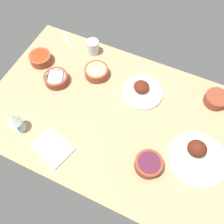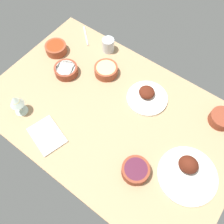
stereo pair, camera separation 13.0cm
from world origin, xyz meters
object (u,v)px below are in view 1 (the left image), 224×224
(water_tumbler, at_px, (93,47))
(fork_loose, at_px, (67,41))
(bowl_pasta, at_px, (216,99))
(bowl_potatoes, at_px, (96,72))
(plate_far_side, at_px, (142,91))
(plate_center_main, at_px, (197,155))
(bowl_cream, at_px, (56,78))
(wine_glass, at_px, (13,119))
(bowl_sauce, at_px, (40,58))
(folded_napkin, at_px, (52,148))
(bowl_onions, at_px, (149,164))

(water_tumbler, bearing_deg, fork_loose, -2.43)
(bowl_pasta, bearing_deg, bowl_potatoes, 8.97)
(plate_far_side, distance_m, bowl_pasta, 0.41)
(bowl_pasta, xyz_separation_m, fork_loose, (0.99, -0.06, -0.03))
(plate_center_main, relative_size, fork_loose, 1.68)
(plate_center_main, relative_size, bowl_pasta, 2.25)
(water_tumbler, bearing_deg, bowl_pasta, 176.46)
(bowl_cream, bearing_deg, wine_glass, 86.33)
(bowl_sauce, xyz_separation_m, folded_napkin, (-0.36, 0.46, -0.02))
(bowl_potatoes, distance_m, folded_napkin, 0.51)
(bowl_sauce, distance_m, water_tumbler, 0.33)
(water_tumbler, relative_size, folded_napkin, 0.46)
(bowl_onions, xyz_separation_m, fork_loose, (0.78, -0.56, -0.03))
(folded_napkin, bearing_deg, bowl_cream, -62.27)
(bowl_potatoes, height_order, bowl_sauce, same)
(bowl_sauce, relative_size, wine_glass, 0.95)
(plate_far_side, bearing_deg, wine_glass, 43.57)
(wine_glass, relative_size, fork_loose, 0.81)
(bowl_cream, distance_m, bowl_onions, 0.72)
(plate_center_main, bearing_deg, bowl_onions, 35.62)
(bowl_cream, xyz_separation_m, bowl_potatoes, (-0.19, -0.14, 0.00))
(water_tumbler, bearing_deg, plate_far_side, 157.84)
(wine_glass, height_order, water_tumbler, wine_glass)
(plate_far_side, xyz_separation_m, bowl_sauce, (0.66, 0.05, 0.01))
(plate_far_side, height_order, fork_loose, plate_far_side)
(bowl_pasta, distance_m, folded_napkin, 0.93)
(bowl_potatoes, relative_size, bowl_sauce, 1.05)
(plate_center_main, xyz_separation_m, water_tumbler, (0.79, -0.41, 0.02))
(plate_center_main, relative_size, wine_glass, 2.06)
(bowl_onions, relative_size, bowl_sauce, 1.01)
(wine_glass, bearing_deg, water_tumbler, -99.85)
(bowl_potatoes, xyz_separation_m, bowl_sauce, (0.36, 0.05, -0.00))
(wine_glass, bearing_deg, bowl_onions, -172.52)
(bowl_pasta, height_order, bowl_onions, bowl_onions)
(bowl_pasta, bearing_deg, bowl_cream, 15.82)
(wine_glass, bearing_deg, plate_center_main, -165.23)
(bowl_pasta, distance_m, water_tumbler, 0.80)
(plate_far_side, distance_m, bowl_onions, 0.44)
(plate_center_main, bearing_deg, bowl_potatoes, -20.26)
(bowl_onions, height_order, bowl_sauce, bowl_onions)
(bowl_potatoes, bearing_deg, water_tumbler, -56.86)
(bowl_potatoes, bearing_deg, wine_glass, 66.18)
(wine_glass, relative_size, folded_napkin, 0.74)
(wine_glass, height_order, folded_napkin, wine_glass)
(bowl_potatoes, distance_m, wine_glass, 0.54)
(bowl_pasta, distance_m, wine_glass, 1.09)
(plate_far_side, relative_size, bowl_cream, 1.66)
(bowl_onions, xyz_separation_m, bowl_sauce, (0.84, -0.35, -0.00))
(bowl_potatoes, relative_size, water_tumbler, 1.60)
(bowl_potatoes, bearing_deg, fork_loose, -29.14)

